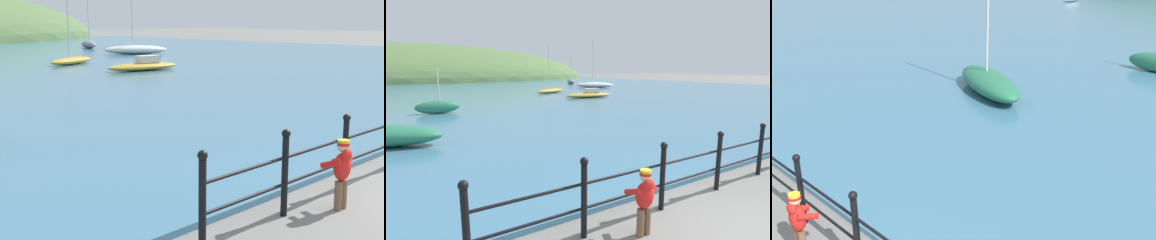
# 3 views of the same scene
# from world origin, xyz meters

# --- Properties ---
(child_in_coat) EXTENTS (0.38, 0.37, 1.00)m
(child_in_coat) POSITION_xyz_m (-1.40, 1.08, 0.60)
(child_in_coat) COLOR brown
(child_in_coat) RESTS_ON ground
(boat_mid_harbor) EXTENTS (3.92, 2.80, 4.83)m
(boat_mid_harbor) POSITION_xyz_m (-4.78, 8.77, 0.44)
(boat_mid_harbor) COLOR #287551
(boat_mid_harbor) RESTS_ON water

